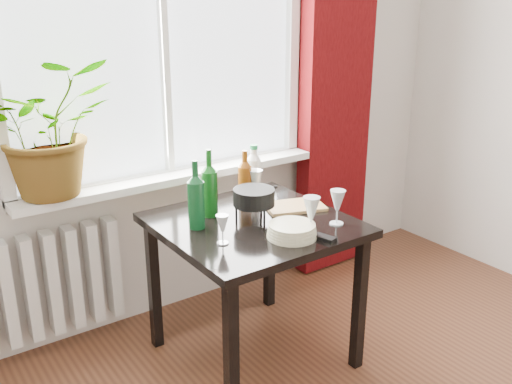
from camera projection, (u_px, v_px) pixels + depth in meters
window at (161, 26)px, 2.87m from camera, size 1.72×0.08×1.62m
windowsill at (175, 176)px, 3.07m from camera, size 1.72×0.20×0.04m
curtain at (337, 72)px, 3.50m from camera, size 0.50×0.12×2.56m
radiator at (41, 286)px, 2.83m from camera, size 0.80×0.10×0.55m
table at (253, 239)px, 2.72m from camera, size 0.85×0.85×0.74m
potted_plant at (48, 128)px, 2.63m from camera, size 0.59×0.51×0.65m
wine_bottle_left at (196, 194)px, 2.56m from camera, size 0.08×0.08×0.32m
wine_bottle_right at (209, 183)px, 2.70m from camera, size 0.10×0.10×0.33m
bottle_amber at (245, 176)px, 2.87m from camera, size 0.09×0.09×0.28m
cleaning_bottle at (254, 169)px, 3.03m from camera, size 0.08×0.08×0.26m
wineglass_front_right at (311, 216)px, 2.51m from camera, size 0.09×0.09×0.18m
wineglass_far_right at (337, 207)px, 2.63m from camera, size 0.08×0.08×0.17m
wineglass_back_center at (255, 186)px, 2.89m from camera, size 0.10×0.10×0.18m
wineglass_back_left at (201, 199)px, 2.75m from camera, size 0.08×0.08×0.15m
wineglass_front_left at (223, 229)px, 2.42m from camera, size 0.07×0.07×0.13m
plate_stack at (292, 231)px, 2.50m from camera, size 0.24×0.24×0.06m
fondue_pot at (254, 204)px, 2.68m from camera, size 0.24×0.21×0.15m
tv_remote at (319, 236)px, 2.50m from camera, size 0.09×0.17×0.02m
cutting_board at (295, 206)px, 2.85m from camera, size 0.33×0.27×0.02m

